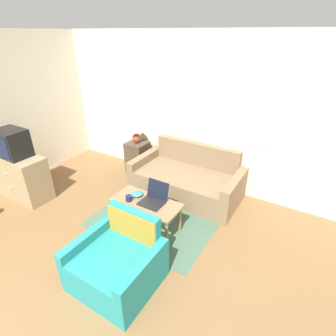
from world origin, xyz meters
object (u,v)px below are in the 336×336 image
object	(u,v)px
table_lamp	(136,127)
coffee_table	(146,205)
couch	(188,180)
laptop	(154,198)
television	(12,143)
cup_navy	(129,198)
armchair	(119,263)
snack_bowl	(137,194)

from	to	relation	value
table_lamp	coffee_table	size ratio (longest dim) A/B	0.49
couch	laptop	world-z (taller)	couch
laptop	television	bearing A→B (deg)	-168.78
couch	cup_navy	distance (m)	1.30
armchair	snack_bowl	bearing A→B (deg)	115.51
cup_navy	snack_bowl	xyz separation A→B (m)	(0.02, 0.17, -0.01)
television	table_lamp	distance (m)	2.07
armchair	snack_bowl	distance (m)	1.08
television	coffee_table	size ratio (longest dim) A/B	0.52
couch	armchair	bearing A→B (deg)	-84.39
armchair	television	xyz separation A→B (m)	(-2.56, 0.48, 0.73)
coffee_table	cup_navy	world-z (taller)	cup_navy
laptop	armchair	bearing A→B (deg)	-80.10
snack_bowl	couch	bearing A→B (deg)	76.74
laptop	cup_navy	world-z (taller)	laptop
laptop	couch	bearing A→B (deg)	91.76
snack_bowl	coffee_table	bearing A→B (deg)	-17.51
laptop	snack_bowl	bearing A→B (deg)	-179.65
coffee_table	cup_navy	distance (m)	0.26
television	cup_navy	distance (m)	2.16
table_lamp	snack_bowl	world-z (taller)	table_lamp
table_lamp	laptop	world-z (taller)	table_lamp
television	coffee_table	world-z (taller)	television
coffee_table	laptop	distance (m)	0.16
armchair	laptop	distance (m)	1.00
television	coffee_table	bearing A→B (deg)	10.12
couch	television	xyz separation A→B (m)	(-2.36, -1.55, 0.73)
television	snack_bowl	size ratio (longest dim) A/B	3.10
table_lamp	armchair	bearing A→B (deg)	-57.27
coffee_table	laptop	xyz separation A→B (m)	(0.09, 0.06, 0.12)
snack_bowl	table_lamp	bearing A→B (deg)	127.49
couch	cup_navy	bearing A→B (deg)	-102.55
armchair	coffee_table	distance (m)	0.94
couch	laptop	distance (m)	1.11
armchair	laptop	world-z (taller)	armchair
laptop	cup_navy	xyz separation A→B (m)	(-0.31, -0.17, -0.02)
armchair	snack_bowl	size ratio (longest dim) A/B	5.40
coffee_table	snack_bowl	xyz separation A→B (m)	(-0.20, 0.06, 0.09)
armchair	laptop	size ratio (longest dim) A/B	2.69
table_lamp	snack_bowl	distance (m)	1.66
couch	cup_navy	size ratio (longest dim) A/B	21.01
couch	laptop	bearing A→B (deg)	-88.24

